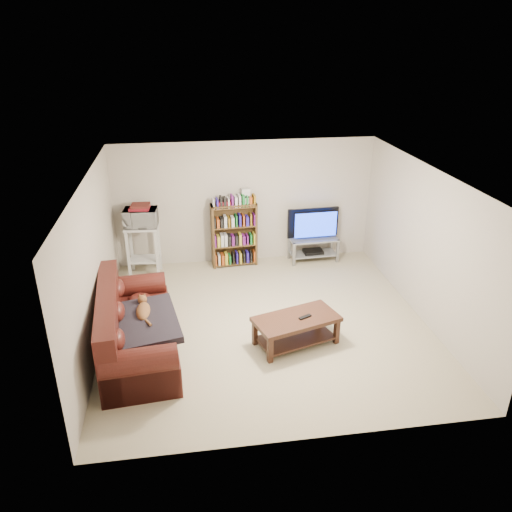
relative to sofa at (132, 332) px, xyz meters
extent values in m
plane|color=beige|center=(2.01, 0.50, -0.34)|extent=(5.00, 5.00, 0.00)
plane|color=white|center=(2.01, 0.50, 2.06)|extent=(5.00, 5.00, 0.00)
plane|color=beige|center=(2.01, 3.00, 0.86)|extent=(5.00, 0.00, 5.00)
plane|color=beige|center=(2.01, -2.00, 0.86)|extent=(5.00, 0.00, 5.00)
plane|color=beige|center=(-0.49, 0.50, 0.86)|extent=(0.00, 5.00, 5.00)
plane|color=beige|center=(4.51, 0.50, 0.86)|extent=(0.00, 5.00, 5.00)
cube|color=#461712|center=(0.09, 0.01, -0.12)|extent=(1.20, 2.38, 0.44)
cube|color=#461712|center=(-0.27, -0.03, 0.16)|extent=(0.47, 2.31, 0.96)
cube|color=#461712|center=(0.18, -1.02, -0.06)|extent=(0.96, 0.33, 0.56)
cube|color=#461712|center=(0.00, 1.03, -0.06)|extent=(0.96, 0.33, 0.56)
cube|color=black|center=(0.20, -0.14, 0.23)|extent=(1.08, 1.29, 0.19)
cube|color=#3B2015|center=(2.35, -0.12, 0.07)|extent=(1.35, 0.94, 0.06)
cube|color=#3B2015|center=(2.35, -0.12, -0.24)|extent=(1.21, 0.85, 0.03)
cube|color=#3B2015|center=(1.90, -0.51, -0.15)|extent=(0.09, 0.09, 0.38)
cube|color=#3B2015|center=(2.95, -0.19, -0.15)|extent=(0.09, 0.09, 0.38)
cube|color=#3B2015|center=(1.76, -0.04, -0.15)|extent=(0.09, 0.09, 0.38)
cube|color=#3B2015|center=(2.81, 0.28, -0.15)|extent=(0.09, 0.09, 0.38)
cube|color=black|center=(2.48, -0.14, 0.11)|extent=(0.20, 0.14, 0.02)
cube|color=#999EA3|center=(3.35, 2.73, 0.12)|extent=(0.98, 0.47, 0.03)
cube|color=#999EA3|center=(3.35, 2.73, -0.19)|extent=(0.93, 0.45, 0.02)
cube|color=gray|center=(2.91, 2.52, -0.10)|extent=(0.05, 0.05, 0.48)
cube|color=gray|center=(3.81, 2.56, -0.10)|extent=(0.05, 0.05, 0.48)
cube|color=gray|center=(2.89, 2.89, -0.10)|extent=(0.05, 0.05, 0.48)
cube|color=gray|center=(3.79, 2.93, -0.10)|extent=(0.05, 0.05, 0.48)
imported|color=black|center=(3.35, 2.73, 0.44)|extent=(1.04, 0.18, 0.59)
cube|color=black|center=(3.35, 2.73, -0.15)|extent=(0.40, 0.29, 0.06)
cube|color=#4F371B|center=(1.35, 2.74, 0.29)|extent=(0.06, 0.27, 1.26)
cube|color=#4F371B|center=(2.18, 2.79, 0.29)|extent=(0.06, 0.27, 1.26)
cube|color=#4F371B|center=(1.77, 2.76, 0.91)|extent=(0.89, 0.33, 0.03)
cube|color=maroon|center=(1.57, 2.75, 0.96)|extent=(0.26, 0.21, 0.07)
cube|color=silver|center=(0.04, 2.61, 0.61)|extent=(0.64, 0.49, 0.04)
cube|color=silver|center=(0.04, 2.61, -0.04)|extent=(0.57, 0.44, 0.03)
cube|color=silver|center=(-0.23, 2.45, 0.12)|extent=(0.05, 0.05, 0.93)
cube|color=silver|center=(0.29, 2.41, 0.12)|extent=(0.05, 0.05, 0.93)
cube|color=silver|center=(-0.20, 2.81, 0.12)|extent=(0.05, 0.05, 0.93)
cube|color=silver|center=(0.32, 2.76, 0.12)|extent=(0.05, 0.05, 0.93)
imported|color=silver|center=(0.04, 2.61, 0.79)|extent=(0.63, 0.45, 0.33)
cube|color=maroon|center=(0.04, 2.61, 0.98)|extent=(0.38, 0.34, 0.05)
camera|label=1|loc=(0.86, -6.18, 3.87)|focal=35.00mm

